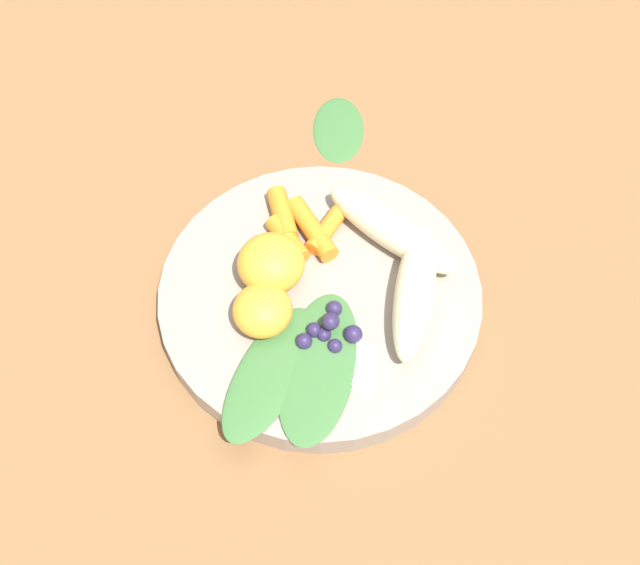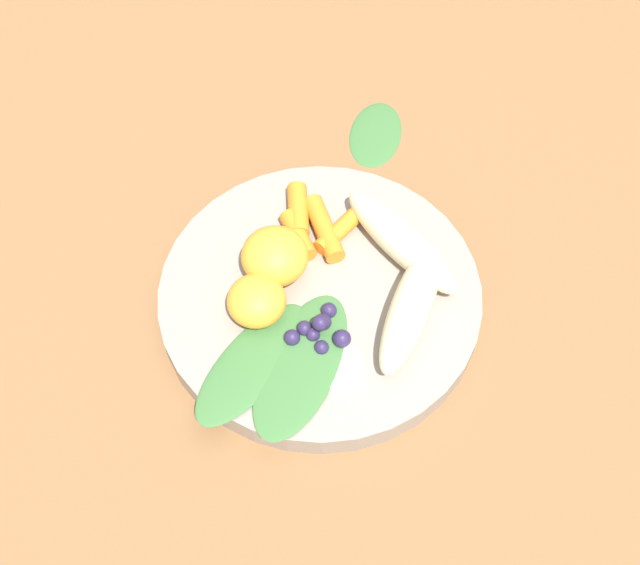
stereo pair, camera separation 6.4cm
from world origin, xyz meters
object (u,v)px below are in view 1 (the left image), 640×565
(bowl, at_px, (320,296))
(orange_segment_near, at_px, (262,310))
(banana_peeled_left, at_px, (391,230))
(kale_leaf_stray, at_px, (338,128))
(banana_peeled_right, at_px, (415,290))

(bowl, bearing_deg, orange_segment_near, -21.71)
(banana_peeled_left, distance_m, kale_leaf_stray, 0.16)
(banana_peeled_left, distance_m, banana_peeled_right, 0.06)
(orange_segment_near, xyz_separation_m, kale_leaf_stray, (-0.23, -0.08, -0.04))
(banana_peeled_right, distance_m, orange_segment_near, 0.12)
(banana_peeled_right, xyz_separation_m, kale_leaf_stray, (-0.15, -0.17, -0.04))
(bowl, relative_size, kale_leaf_stray, 3.04)
(orange_segment_near, height_order, kale_leaf_stray, orange_segment_near)
(kale_leaf_stray, bearing_deg, bowl, 175.73)
(banana_peeled_left, bearing_deg, banana_peeled_right, 145.26)
(bowl, height_order, banana_peeled_right, banana_peeled_right)
(bowl, height_order, kale_leaf_stray, bowl)
(bowl, height_order, banana_peeled_left, banana_peeled_left)
(banana_peeled_left, relative_size, kale_leaf_stray, 1.49)
(bowl, distance_m, orange_segment_near, 0.06)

